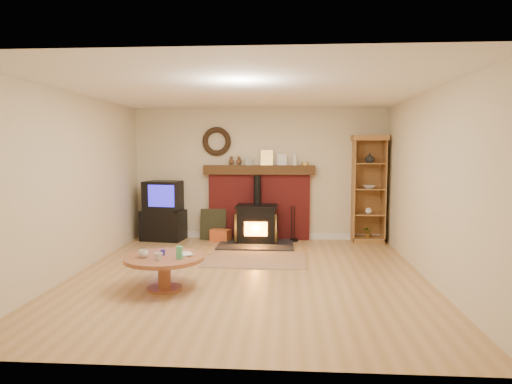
# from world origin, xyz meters

# --- Properties ---
(ground) EXTENTS (5.50, 5.50, 0.00)m
(ground) POSITION_xyz_m (0.00, 0.00, 0.00)
(ground) COLOR #AB8247
(ground) RESTS_ON ground
(room_shell) EXTENTS (5.02, 5.52, 2.61)m
(room_shell) POSITION_xyz_m (-0.02, 0.09, 1.72)
(room_shell) COLOR beige
(room_shell) RESTS_ON ground
(chimney_breast) EXTENTS (2.20, 0.22, 1.78)m
(chimney_breast) POSITION_xyz_m (0.00, 2.67, 0.80)
(chimney_breast) COLOR maroon
(chimney_breast) RESTS_ON ground
(wood_stove) EXTENTS (1.40, 1.00, 1.29)m
(wood_stove) POSITION_xyz_m (-0.03, 2.27, 0.36)
(wood_stove) COLOR black
(wood_stove) RESTS_ON ground
(area_rug) EXTENTS (1.68, 1.17, 0.01)m
(area_rug) POSITION_xyz_m (0.04, 0.94, 0.01)
(area_rug) COLOR brown
(area_rug) RESTS_ON ground
(tv_unit) EXTENTS (0.87, 0.66, 1.17)m
(tv_unit) POSITION_xyz_m (-1.89, 2.47, 0.56)
(tv_unit) COLOR black
(tv_unit) RESTS_ON ground
(curio_cabinet) EXTENTS (0.66, 0.48, 2.06)m
(curio_cabinet) POSITION_xyz_m (2.12, 2.56, 1.03)
(curio_cabinet) COLOR olive
(curio_cabinet) RESTS_ON ground
(firelog_box) EXTENTS (0.42, 0.34, 0.23)m
(firelog_box) POSITION_xyz_m (-0.74, 2.40, 0.12)
(firelog_box) COLOR orange
(firelog_box) RESTS_ON ground
(leaning_painting) EXTENTS (0.51, 0.14, 0.61)m
(leaning_painting) POSITION_xyz_m (-0.91, 2.55, 0.31)
(leaning_painting) COLOR black
(leaning_painting) RESTS_ON ground
(fire_tools) EXTENTS (0.16, 0.16, 0.70)m
(fire_tools) POSITION_xyz_m (0.69, 2.50, 0.11)
(fire_tools) COLOR black
(fire_tools) RESTS_ON ground
(coffee_table) EXTENTS (1.02, 1.02, 0.59)m
(coffee_table) POSITION_xyz_m (-1.02, -0.70, 0.35)
(coffee_table) COLOR brown
(coffee_table) RESTS_ON ground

